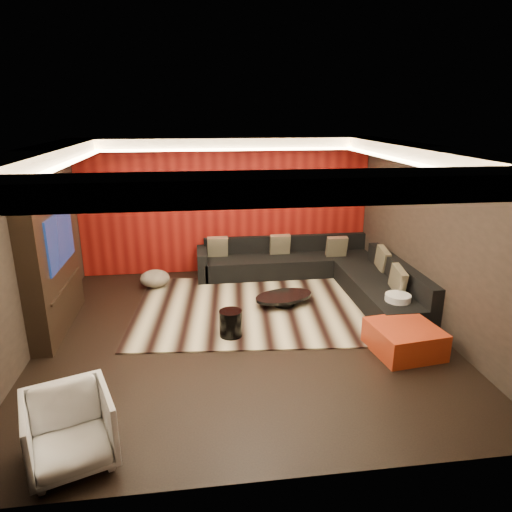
{
  "coord_description": "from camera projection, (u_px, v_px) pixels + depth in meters",
  "views": [
    {
      "loc": [
        -0.64,
        -6.37,
        3.29
      ],
      "look_at": [
        0.3,
        0.6,
        1.05
      ],
      "focal_mm": 32.0,
      "sensor_mm": 36.0,
      "label": 1
    }
  ],
  "objects": [
    {
      "name": "floor",
      "position": [
        242.0,
        333.0,
        7.09
      ],
      "size": [
        6.0,
        6.0,
        0.02
      ],
      "primitive_type": "cube",
      "color": "black",
      "rests_on": "ground"
    },
    {
      "name": "ceiling",
      "position": [
        240.0,
        148.0,
        6.24
      ],
      "size": [
        6.0,
        6.0,
        0.02
      ],
      "primitive_type": "cube",
      "color": "silver",
      "rests_on": "ground"
    },
    {
      "name": "wall_back",
      "position": [
        226.0,
        206.0,
        9.51
      ],
      "size": [
        6.0,
        0.02,
        2.8
      ],
      "primitive_type": "cube",
      "color": "black",
      "rests_on": "ground"
    },
    {
      "name": "wall_left",
      "position": [
        24.0,
        255.0,
        6.28
      ],
      "size": [
        0.02,
        6.0,
        2.8
      ],
      "primitive_type": "cube",
      "color": "black",
      "rests_on": "ground"
    },
    {
      "name": "wall_right",
      "position": [
        435.0,
        239.0,
        7.05
      ],
      "size": [
        0.02,
        6.0,
        2.8
      ],
      "primitive_type": "cube",
      "color": "black",
      "rests_on": "ground"
    },
    {
      "name": "red_feature_wall",
      "position": [
        227.0,
        206.0,
        9.47
      ],
      "size": [
        5.98,
        0.05,
        2.78
      ],
      "primitive_type": "cube",
      "color": "#6B0C0A",
      "rests_on": "ground"
    },
    {
      "name": "soffit_back",
      "position": [
        226.0,
        143.0,
        8.82
      ],
      "size": [
        6.0,
        0.6,
        0.22
      ],
      "primitive_type": "cube",
      "color": "silver",
      "rests_on": "ground"
    },
    {
      "name": "soffit_front",
      "position": [
        273.0,
        188.0,
        3.72
      ],
      "size": [
        6.0,
        0.6,
        0.22
      ],
      "primitive_type": "cube",
      "color": "silver",
      "rests_on": "ground"
    },
    {
      "name": "soffit_left",
      "position": [
        34.0,
        159.0,
        5.93
      ],
      "size": [
        0.6,
        4.8,
        0.22
      ],
      "primitive_type": "cube",
      "color": "silver",
      "rests_on": "ground"
    },
    {
      "name": "soffit_right",
      "position": [
        425.0,
        154.0,
        6.62
      ],
      "size": [
        0.6,
        4.8,
        0.22
      ],
      "primitive_type": "cube",
      "color": "silver",
      "rests_on": "ground"
    },
    {
      "name": "cove_back",
      "position": [
        228.0,
        150.0,
        8.53
      ],
      "size": [
        4.8,
        0.08,
        0.04
      ],
      "primitive_type": "cube",
      "color": "#FFD899",
      "rests_on": "ground"
    },
    {
      "name": "cove_front",
      "position": [
        267.0,
        192.0,
        4.07
      ],
      "size": [
        4.8,
        0.08,
        0.04
      ],
      "primitive_type": "cube",
      "color": "#FFD899",
      "rests_on": "ground"
    },
    {
      "name": "cove_left",
      "position": [
        62.0,
        166.0,
        6.0
      ],
      "size": [
        0.08,
        4.8,
        0.04
      ],
      "primitive_type": "cube",
      "color": "#FFD899",
      "rests_on": "ground"
    },
    {
      "name": "cove_right",
      "position": [
        402.0,
        161.0,
        6.6
      ],
      "size": [
        0.08,
        4.8,
        0.04
      ],
      "primitive_type": "cube",
      "color": "#FFD899",
      "rests_on": "ground"
    },
    {
      "name": "tv_surround",
      "position": [
        52.0,
        261.0,
        6.96
      ],
      "size": [
        0.3,
        2.0,
        2.2
      ],
      "primitive_type": "cube",
      "color": "black",
      "rests_on": "ground"
    },
    {
      "name": "tv_screen",
      "position": [
        60.0,
        239.0,
        6.87
      ],
      "size": [
        0.04,
        1.3,
        0.8
      ],
      "primitive_type": "cube",
      "color": "black",
      "rests_on": "ground"
    },
    {
      "name": "tv_shelf",
      "position": [
        66.0,
        285.0,
        7.1
      ],
      "size": [
        0.04,
        1.6,
        0.04
      ],
      "primitive_type": "cube",
      "color": "black",
      "rests_on": "ground"
    },
    {
      "name": "rug",
      "position": [
        252.0,
        308.0,
        7.97
      ],
      "size": [
        4.24,
        3.33,
        0.02
      ],
      "primitive_type": "cube",
      "rotation": [
        0.0,
        0.0,
        -0.08
      ],
      "color": "#BFB28C",
      "rests_on": "floor"
    },
    {
      "name": "coffee_table",
      "position": [
        284.0,
        300.0,
        8.05
      ],
      "size": [
        1.31,
        1.31,
        0.18
      ],
      "primitive_type": "cylinder",
      "rotation": [
        0.0,
        0.0,
        0.29
      ],
      "color": "black",
      "rests_on": "rug"
    },
    {
      "name": "drum_stool",
      "position": [
        231.0,
        323.0,
        6.9
      ],
      "size": [
        0.37,
        0.37,
        0.41
      ],
      "primitive_type": "cylinder",
      "rotation": [
        0.0,
        0.0,
        -0.08
      ],
      "color": "black",
      "rests_on": "rug"
    },
    {
      "name": "striped_pouf",
      "position": [
        155.0,
        278.0,
        8.88
      ],
      "size": [
        0.72,
        0.72,
        0.32
      ],
      "primitive_type": "ellipsoid",
      "rotation": [
        0.0,
        0.0,
        0.31
      ],
      "color": "beige",
      "rests_on": "rug"
    },
    {
      "name": "white_side_table",
      "position": [
        397.0,
        309.0,
        7.31
      ],
      "size": [
        0.45,
        0.45,
        0.51
      ],
      "primitive_type": "cylinder",
      "rotation": [
        0.0,
        0.0,
        0.11
      ],
      "color": "silver",
      "rests_on": "floor"
    },
    {
      "name": "orange_ottoman",
      "position": [
        404.0,
        339.0,
        6.48
      ],
      "size": [
        0.99,
        0.99,
        0.39
      ],
      "primitive_type": "cube",
      "rotation": [
        0.0,
        0.0,
        0.13
      ],
      "color": "maroon",
      "rests_on": "floor"
    },
    {
      "name": "armchair",
      "position": [
        69.0,
        430.0,
        4.37
      ],
      "size": [
        1.02,
        1.03,
        0.74
      ],
      "primitive_type": "imported",
      "rotation": [
        0.0,
        0.0,
        0.35
      ],
      "color": "silver",
      "rests_on": "floor"
    },
    {
      "name": "sectional_sofa",
      "position": [
        319.0,
        272.0,
        8.99
      ],
      "size": [
        3.65,
        3.5,
        0.75
      ],
      "color": "black",
      "rests_on": "floor"
    },
    {
      "name": "throw_pillows",
      "position": [
        319.0,
        254.0,
        8.9
      ],
      "size": [
        3.32,
        2.69,
        0.5
      ],
      "color": "tan",
      "rests_on": "sectional_sofa"
    }
  ]
}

